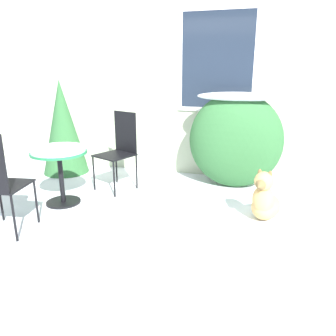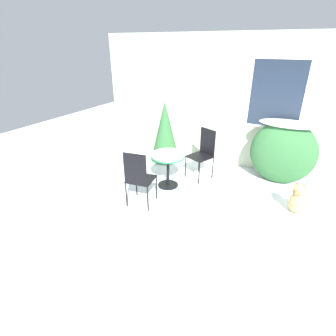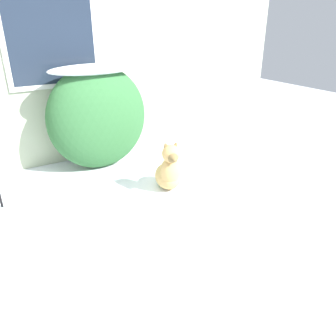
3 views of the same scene
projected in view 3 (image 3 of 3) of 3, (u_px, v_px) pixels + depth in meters
name	position (u px, v px, depth m)	size (l,w,h in m)	color
ground_plane	(100.00, 251.00, 2.89)	(16.00, 16.00, 0.00)	white
house_wall	(28.00, 51.00, 3.99)	(8.00, 0.10, 2.98)	#B2BC9E
shrub_left	(98.00, 115.00, 4.26)	(1.32, 0.67, 1.36)	#2D6033
dog	(169.00, 171.00, 3.84)	(0.43, 0.63, 0.62)	tan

